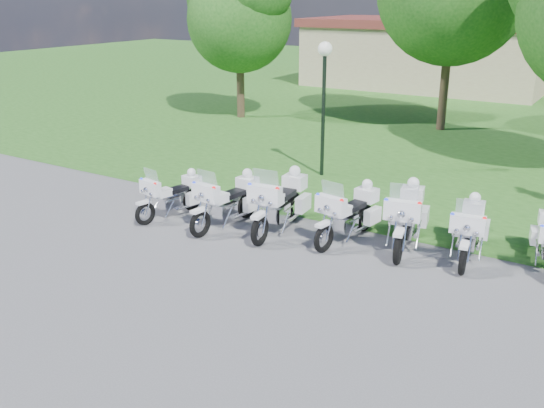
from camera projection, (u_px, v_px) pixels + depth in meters
The scene contains 11 objects.
ground at pixel (273, 268), 12.90m from camera, with size 100.00×100.00×0.00m, color #59585E.
grass_lawn at pixel (523, 96), 34.54m from camera, with size 100.00×48.00×0.01m, color #295D1D.
motorcycle_0 at pixel (173, 194), 15.74m from camera, with size 0.95×2.10×1.42m.
motorcycle_1 at pixel (228, 200), 15.07m from camera, with size 0.95×2.39×1.61m.
motorcycle_2 at pixel (281, 202), 14.75m from camera, with size 1.00×2.62×1.76m.
motorcycle_3 at pixel (349, 213), 14.20m from camera, with size 1.00×2.38×1.61m.
motorcycle_4 at pixel (407, 216), 13.82m from camera, with size 1.18×2.56×1.74m.
motorcycle_5 at pixel (469, 229), 13.25m from camera, with size 0.99×2.32×1.57m.
lamp_post at pixel (324, 76), 18.51m from camera, with size 0.44×0.44×4.18m.
tree_0 at pixel (239, 9), 27.18m from camera, with size 5.54×4.73×7.39m.
building_west at pixel (429, 53), 37.66m from camera, with size 14.56×8.32×4.10m.
Camera 1 is at (6.19, -9.97, 5.52)m, focal length 40.00 mm.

